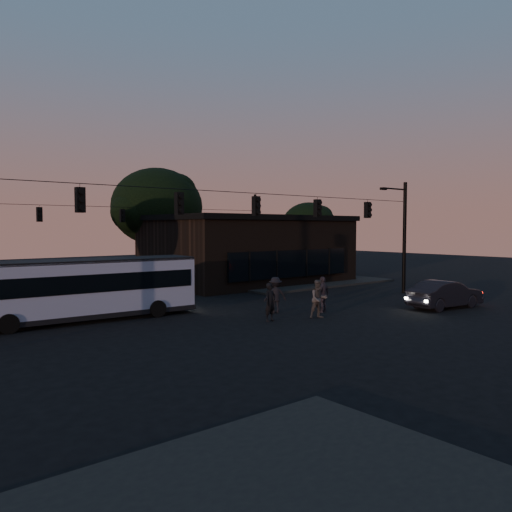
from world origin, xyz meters
TOP-DOWN VIEW (x-y plane):
  - ground at (0.00, 0.00)m, footprint 120.00×120.00m
  - sidewalk_far_right at (12.00, 14.00)m, footprint 14.00×10.00m
  - building at (9.00, 15.97)m, footprint 15.40×10.41m
  - tree_behind at (4.00, 22.00)m, footprint 7.60×7.60m
  - tree_right at (18.00, 18.00)m, footprint 5.20×5.20m
  - signal_rig_near at (0.00, 4.00)m, footprint 26.24×0.30m
  - signal_rig_far at (0.00, 20.00)m, footprint 26.24×0.30m
  - bus at (-7.38, 7.78)m, footprint 10.60×3.12m
  - car at (9.30, -1.17)m, footprint 4.84×2.20m
  - pedestrian_a at (-0.73, 2.04)m, footprint 0.73×0.53m
  - pedestrian_b at (1.67, 1.16)m, footprint 1.11×0.99m
  - pedestrian_c at (3.09, 2.21)m, footprint 1.18×0.72m
  - pedestrian_d at (1.02, 3.65)m, footprint 1.39×1.13m

SIDE VIEW (x-z plane):
  - ground at x=0.00m, z-range 0.00..0.00m
  - sidewalk_far_right at x=12.00m, z-range 0.00..0.15m
  - car at x=9.30m, z-range 0.00..1.54m
  - pedestrian_a at x=-0.73m, z-range 0.00..1.83m
  - pedestrian_d at x=1.02m, z-range 0.00..1.87m
  - pedestrian_c at x=3.09m, z-range 0.00..1.88m
  - pedestrian_b at x=1.67m, z-range 0.00..1.89m
  - bus at x=-7.38m, z-range 0.18..3.12m
  - building at x=9.00m, z-range 0.01..5.41m
  - signal_rig_far at x=0.00m, z-range 0.45..7.95m
  - signal_rig_near at x=0.00m, z-range 0.70..8.20m
  - tree_right at x=18.00m, z-range 1.20..8.06m
  - tree_behind at x=4.00m, z-range 1.48..10.91m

